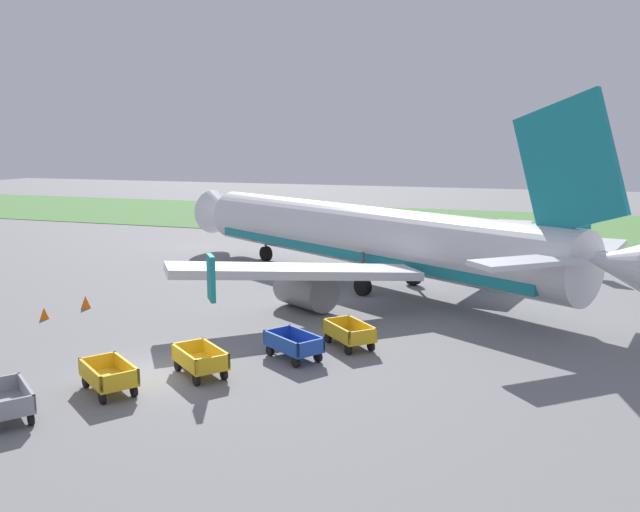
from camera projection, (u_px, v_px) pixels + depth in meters
name	position (u px, v px, depth m)	size (l,w,h in m)	color
ground_plane	(157.00, 373.00, 25.59)	(220.00, 220.00, 0.00)	slate
grass_strip	(418.00, 221.00, 74.58)	(220.00, 28.00, 0.06)	#518442
airplane	(373.00, 238.00, 40.56)	(34.08, 28.41, 11.34)	silver
baggage_cart_nearest	(5.00, 401.00, 21.28)	(3.31, 2.68, 1.07)	gray
baggage_cart_second_in_row	(109.00, 376.00, 23.58)	(3.35, 2.61, 1.07)	gold
baggage_cart_third_in_row	(200.00, 360.00, 25.29)	(3.27, 2.74, 1.07)	gold
baggage_cart_fourth_in_row	(293.00, 345.00, 27.22)	(3.38, 2.55, 1.07)	#234CB2
baggage_cart_far_end	(349.00, 334.00, 28.80)	(3.06, 3.00, 1.07)	gold
traffic_cone_near_plane	(300.00, 342.00, 28.46)	(0.53, 0.53, 0.70)	orange
traffic_cone_mid_apron	(86.00, 302.00, 35.51)	(0.54, 0.54, 0.71)	orange
traffic_cone_by_carts	(44.00, 313.00, 33.36)	(0.46, 0.46, 0.61)	orange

